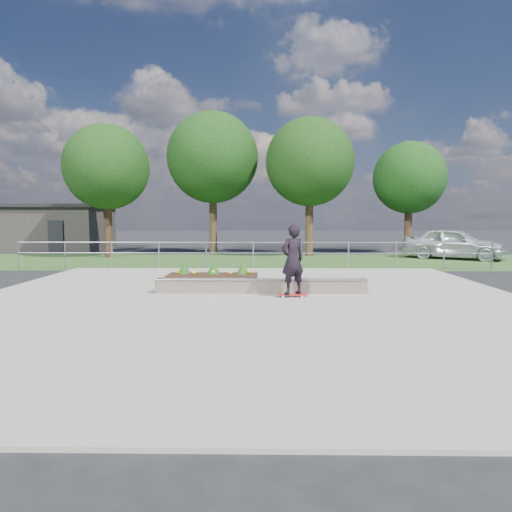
{
  "coord_description": "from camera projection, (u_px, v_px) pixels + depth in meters",
  "views": [
    {
      "loc": [
        0.39,
        -11.63,
        2.25
      ],
      "look_at": [
        0.2,
        1.5,
        1.1
      ],
      "focal_mm": 32.0,
      "sensor_mm": 36.0,
      "label": 1
    }
  ],
  "objects": [
    {
      "name": "ground",
      "position": [
        247.0,
        303.0,
        11.79
      ],
      "size": [
        120.0,
        120.0,
        0.0
      ],
      "primitive_type": "plane",
      "color": "black",
      "rests_on": "ground"
    },
    {
      "name": "skateboarder",
      "position": [
        293.0,
        260.0,
        12.26
      ],
      "size": [
        0.82,
        0.73,
        1.98
      ],
      "color": "white",
      "rests_on": "concrete_slab"
    },
    {
      "name": "tree_mid_left",
      "position": [
        213.0,
        158.0,
        26.28
      ],
      "size": [
        5.25,
        5.25,
        8.25
      ],
      "color": "#332214",
      "rests_on": "ground"
    },
    {
      "name": "parked_car",
      "position": [
        454.0,
        243.0,
        23.83
      ],
      "size": [
        5.23,
        4.2,
        1.67
      ],
      "primitive_type": "imported",
      "rotation": [
        0.0,
        0.0,
        1.04
      ],
      "color": "silver",
      "rests_on": "ground"
    },
    {
      "name": "grind_ledge",
      "position": [
        261.0,
        286.0,
        13.04
      ],
      "size": [
        6.0,
        0.44,
        0.43
      ],
      "color": "brown",
      "rests_on": "concrete_slab"
    },
    {
      "name": "fence",
      "position": [
        253.0,
        251.0,
        19.19
      ],
      "size": [
        20.06,
        0.06,
        1.2
      ],
      "color": "#94979C",
      "rests_on": "ground"
    },
    {
      "name": "building",
      "position": [
        43.0,
        227.0,
        29.79
      ],
      "size": [
        8.4,
        5.4,
        3.0
      ],
      "color": "#292725",
      "rests_on": "ground"
    },
    {
      "name": "concrete_slab",
      "position": [
        247.0,
        302.0,
        11.78
      ],
      "size": [
        15.0,
        15.0,
        0.06
      ],
      "primitive_type": "cube",
      "color": "gray",
      "rests_on": "ground"
    },
    {
      "name": "tree_far_left",
      "position": [
        106.0,
        167.0,
        24.43
      ],
      "size": [
        4.55,
        4.55,
        7.15
      ],
      "color": "black",
      "rests_on": "ground"
    },
    {
      "name": "tree_far_right",
      "position": [
        409.0,
        178.0,
        26.7
      ],
      "size": [
        4.2,
        4.2,
        6.6
      ],
      "color": "#342015",
      "rests_on": "ground"
    },
    {
      "name": "tree_mid_right",
      "position": [
        310.0,
        162.0,
        25.23
      ],
      "size": [
        4.9,
        4.9,
        7.7
      ],
      "color": "#372316",
      "rests_on": "ground"
    },
    {
      "name": "grass_verge",
      "position": [
        255.0,
        261.0,
        22.74
      ],
      "size": [
        30.0,
        8.0,
        0.02
      ],
      "primitive_type": "cube",
      "color": "#294C1E",
      "rests_on": "ground"
    },
    {
      "name": "planter_bed",
      "position": [
        213.0,
        276.0,
        15.27
      ],
      "size": [
        3.0,
        1.2,
        0.61
      ],
      "color": "black",
      "rests_on": "concrete_slab"
    }
  ]
}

